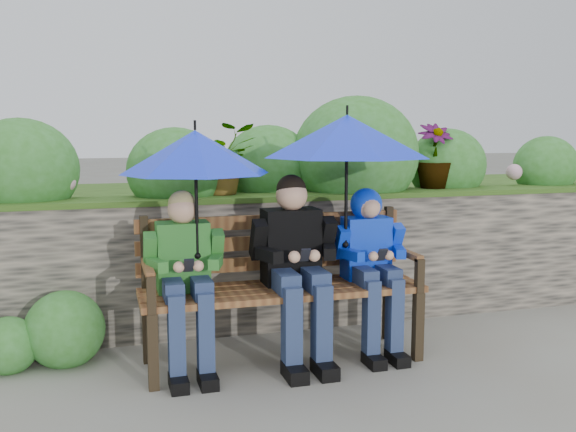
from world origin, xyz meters
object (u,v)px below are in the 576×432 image
object	(u,v)px
boy_right	(371,255)
boy_left	(185,271)
umbrella_left	(195,152)
boy_middle	(296,259)
umbrella_right	(347,136)
park_bench	(280,277)

from	to	relation	value
boy_right	boy_left	bearing A→B (deg)	-179.33
boy_left	umbrella_left	size ratio (longest dim) A/B	1.24
boy_middle	umbrella_right	world-z (taller)	umbrella_right
park_bench	boy_left	bearing A→B (deg)	-172.17
umbrella_left	boy_left	bearing A→B (deg)	-171.26
boy_middle	park_bench	bearing A→B (deg)	130.20
park_bench	umbrella_right	world-z (taller)	umbrella_right
boy_middle	boy_right	world-z (taller)	boy_middle
boy_middle	umbrella_left	world-z (taller)	umbrella_left
boy_left	boy_right	xyz separation A→B (m)	(1.26, 0.01, 0.03)
boy_right	umbrella_right	distance (m)	0.82
boy_middle	boy_right	xyz separation A→B (m)	(0.54, 0.02, -0.00)
park_bench	boy_right	bearing A→B (deg)	-6.63
boy_middle	umbrella_right	size ratio (longest dim) A/B	1.10
park_bench	boy_left	xyz separation A→B (m)	(-0.63, -0.09, 0.10)
park_bench	boy_middle	world-z (taller)	boy_middle
boy_middle	umbrella_left	distance (m)	0.95
boy_left	boy_middle	bearing A→B (deg)	-0.69
park_bench	boy_left	size ratio (longest dim) A/B	1.61
park_bench	umbrella_right	xyz separation A→B (m)	(0.43, -0.08, 0.93)
boy_left	umbrella_right	world-z (taller)	umbrella_right
boy_left	umbrella_right	distance (m)	1.35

